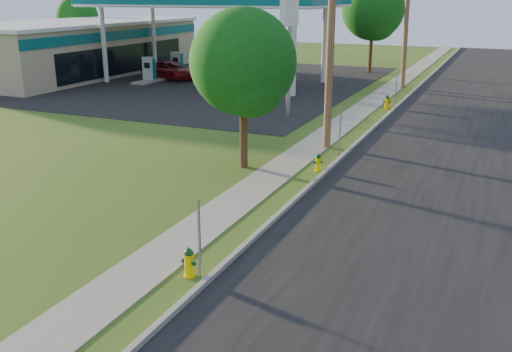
{
  "coord_description": "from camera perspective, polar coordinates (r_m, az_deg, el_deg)",
  "views": [
    {
      "loc": [
        6.31,
        -6.3,
        6.42
      ],
      "look_at": [
        0.0,
        8.0,
        1.4
      ],
      "focal_mm": 40.0,
      "sensor_mm": 36.0,
      "label": 1
    }
  ],
  "objects": [
    {
      "name": "price_pylon",
      "position": [
        30.78,
        3.37,
        15.93
      ],
      "size": [
        0.34,
        2.04,
        6.85
      ],
      "color": "gray",
      "rests_on": "ground"
    },
    {
      "name": "road",
      "position": [
        17.61,
        16.29,
        -4.3
      ],
      "size": [
        8.0,
        120.0,
        0.02
      ],
      "primitive_type": "cube",
      "color": "black",
      "rests_on": "ground"
    },
    {
      "name": "tree_back",
      "position": [
        61.57,
        -17.38,
        14.77
      ],
      "size": [
        4.11,
        4.11,
        6.23
      ],
      "color": "#382416",
      "rests_on": "ground"
    },
    {
      "name": "convenience_store",
      "position": [
        50.93,
        -17.52,
        12.16
      ],
      "size": [
        10.4,
        22.4,
        4.25
      ],
      "color": "tan",
      "rests_on": "ground"
    },
    {
      "name": "tree_lot",
      "position": [
        49.69,
        11.71,
        15.84
      ],
      "size": [
        5.16,
        5.16,
        7.82
      ],
      "color": "#382416",
      "rests_on": "ground"
    },
    {
      "name": "tree_verge",
      "position": [
        21.22,
        -1.13,
        10.87
      ],
      "size": [
        3.96,
        3.96,
        6.0
      ],
      "color": "#382416",
      "rests_on": "ground"
    },
    {
      "name": "forecourt",
      "position": [
        44.79,
        -6.42,
        9.46
      ],
      "size": [
        26.0,
        28.0,
        0.02
      ],
      "primitive_type": "cube",
      "color": "black",
      "rests_on": "ground"
    },
    {
      "name": "utility_pole_mid",
      "position": [
        24.35,
        7.51,
        14.2
      ],
      "size": [
        1.4,
        0.32,
        9.8
      ],
      "color": "brown",
      "rests_on": "ground"
    },
    {
      "name": "car_red",
      "position": [
        45.93,
        -8.54,
        10.43
      ],
      "size": [
        5.38,
        3.55,
        1.37
      ],
      "primitive_type": "imported",
      "rotation": [
        0.0,
        0.0,
        1.29
      ],
      "color": "maroon",
      "rests_on": "ground"
    },
    {
      "name": "sign_post_far",
      "position": [
        35.45,
        13.84,
        8.49
      ],
      "size": [
        0.05,
        0.04,
        2.0
      ],
      "primitive_type": "cube",
      "color": "gray",
      "rests_on": "ground"
    },
    {
      "name": "curb",
      "position": [
        18.43,
        3.94,
        -2.38
      ],
      "size": [
        0.15,
        120.0,
        0.15
      ],
      "primitive_type": "cube",
      "color": "gray",
      "rests_on": "ground"
    },
    {
      "name": "utility_pole_far",
      "position": [
        41.91,
        14.82,
        15.02
      ],
      "size": [
        1.4,
        0.32,
        9.5
      ],
      "color": "brown",
      "rests_on": "ground"
    },
    {
      "name": "hydrant_near",
      "position": [
        13.68,
        -6.72,
        -8.59
      ],
      "size": [
        0.39,
        0.35,
        0.75
      ],
      "color": "#FDD301",
      "rests_on": "ground"
    },
    {
      "name": "hydrant_far",
      "position": [
        34.18,
        12.97,
        7.2
      ],
      "size": [
        0.43,
        0.38,
        0.83
      ],
      "color": "#E2AB00",
      "rests_on": "ground"
    },
    {
      "name": "sign_post_near",
      "position": [
        13.28,
        -5.68,
        -6.37
      ],
      "size": [
        0.05,
        0.04,
        2.0
      ],
      "primitive_type": "cube",
      "color": "gray",
      "rests_on": "ground"
    },
    {
      "name": "sign_post_mid",
      "position": [
        23.74,
        8.41,
        4.41
      ],
      "size": [
        0.05,
        0.04,
        2.0
      ],
      "primitive_type": "cube",
      "color": "gray",
      "rests_on": "ground"
    },
    {
      "name": "fuel_pump_ne",
      "position": [
        40.0,
        0.28,
        9.6
      ],
      "size": [
        1.2,
        3.2,
        1.9
      ],
      "color": "gray",
      "rests_on": "ground"
    },
    {
      "name": "hydrant_mid",
      "position": [
        21.61,
        6.23,
        1.34
      ],
      "size": [
        0.35,
        0.32,
        0.69
      ],
      "color": "#F7C302",
      "rests_on": "ground"
    },
    {
      "name": "fuel_pump_se",
      "position": [
        43.67,
        2.41,
        10.28
      ],
      "size": [
        1.2,
        3.2,
        1.9
      ],
      "color": "gray",
      "rests_on": "ground"
    },
    {
      "name": "sidewalk",
      "position": [
        19.08,
        -1.01,
        -1.82
      ],
      "size": [
        1.5,
        120.0,
        0.03
      ],
      "primitive_type": "cube",
      "color": "gray",
      "rests_on": "ground"
    },
    {
      "name": "gas_canopy",
      "position": [
        43.36,
        -4.31,
        17.05
      ],
      "size": [
        18.18,
        9.18,
        6.4
      ],
      "color": "silver",
      "rests_on": "ground"
    },
    {
      "name": "fuel_pump_nw",
      "position": [
        44.34,
        -10.61,
        10.11
      ],
      "size": [
        1.2,
        3.2,
        1.9
      ],
      "color": "gray",
      "rests_on": "ground"
    },
    {
      "name": "fuel_pump_sw",
      "position": [
        47.67,
        -7.88,
        10.76
      ],
      "size": [
        1.2,
        3.2,
        1.9
      ],
      "color": "gray",
      "rests_on": "ground"
    }
  ]
}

